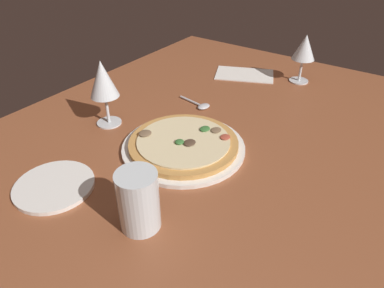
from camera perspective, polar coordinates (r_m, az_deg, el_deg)
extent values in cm
cube|color=brown|center=(78.78, 1.44, -3.98)|extent=(150.00, 110.00, 4.00)
cylinder|color=white|center=(81.10, -1.40, -0.53)|extent=(28.71, 28.71, 1.00)
cylinder|color=#C68C47|center=(80.48, -1.41, 0.12)|extent=(25.50, 25.50, 1.20)
cylinder|color=beige|center=(80.03, -1.42, 0.59)|extent=(21.65, 21.65, 0.40)
ellipsoid|color=#387033|center=(83.54, 2.13, 2.53)|extent=(2.80, 2.32, 0.54)
ellipsoid|color=brown|center=(82.49, -7.73, 1.77)|extent=(3.16, 2.97, 0.55)
ellipsoid|color=#AD4733|center=(80.84, 5.49, 1.16)|extent=(2.60, 2.30, 0.45)
ellipsoid|color=brown|center=(83.28, 3.98, 2.31)|extent=(2.80, 2.44, 0.41)
ellipsoid|color=#4C3828|center=(78.37, -0.39, 0.23)|extent=(3.00, 2.59, 0.59)
ellipsoid|color=#387033|center=(78.63, -2.07, 0.37)|extent=(2.14, 2.09, 0.67)
cylinder|color=silver|center=(120.44, 17.13, 9.92)|extent=(6.15, 6.15, 0.40)
cylinder|color=silver|center=(119.04, 17.44, 11.57)|extent=(0.80, 0.80, 7.16)
cone|color=silver|center=(116.59, 18.07, 14.92)|extent=(7.14, 7.14, 7.67)
cone|color=maroon|center=(117.31, 17.87, 13.87)|extent=(2.56, 2.56, 3.06)
cylinder|color=silver|center=(93.99, -13.29, 3.54)|extent=(6.42, 6.42, 0.40)
cylinder|color=silver|center=(92.09, -13.61, 5.67)|extent=(0.80, 0.80, 7.55)
cone|color=silver|center=(88.55, -14.33, 10.43)|extent=(7.22, 7.22, 9.20)
cone|color=maroon|center=(89.42, -14.13, 9.14)|extent=(3.37, 3.37, 4.78)
cylinder|color=silver|center=(60.17, -8.79, -9.21)|extent=(7.21, 7.21, 11.38)
cylinder|color=silver|center=(61.80, -8.60, -10.80)|extent=(6.63, 6.63, 6.65)
cylinder|color=white|center=(75.59, -21.71, -6.42)|extent=(15.97, 15.97, 0.90)
cube|color=white|center=(121.48, 8.63, 11.24)|extent=(18.69, 22.41, 0.30)
ellipsoid|color=silver|center=(98.54, 1.93, 6.20)|extent=(4.41, 3.42, 1.00)
cylinder|color=silver|center=(101.44, -0.01, 6.99)|extent=(2.22, 9.29, 0.70)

